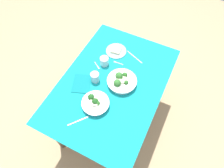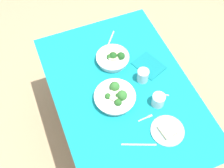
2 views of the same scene
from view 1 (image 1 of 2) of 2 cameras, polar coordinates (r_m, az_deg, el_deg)
The scene contains 12 objects.
ground_plane at distance 2.48m, azimuth 0.03°, elevation -9.35°, with size 6.00×6.00×0.00m, color tan.
dining_table at distance 1.91m, azimuth 0.04°, elevation -1.85°, with size 1.33×0.90×0.77m.
broccoli_bowl_far at distance 1.67m, azimuth -4.86°, elevation -5.50°, with size 0.23×0.23×0.09m.
broccoli_bowl_near at distance 1.78m, azimuth 2.74°, elevation 0.85°, with size 0.27×0.27×0.10m.
bread_side_plate at distance 2.03m, azimuth 1.20°, elevation 9.60°, with size 0.21×0.21×0.03m.
water_glass_center at distance 1.90m, azimuth -2.23°, elevation 6.63°, with size 0.08×0.08×0.09m, color silver.
water_glass_side at distance 1.79m, azimuth -4.94°, elevation 2.00°, with size 0.08×0.08×0.10m, color silver.
fork_by_far_bowl at distance 1.92m, azimuth -4.31°, elevation 5.28°, with size 0.06×0.09×0.00m.
fork_by_near_bowl at distance 1.94m, azimuth 1.73°, elevation 6.10°, with size 0.02×0.10×0.00m.
table_knife_left at distance 1.66m, azimuth -9.73°, elevation -10.47°, with size 0.18×0.01×0.00m, color #B7B7BC.
table_knife_right at distance 2.00m, azimuth 6.55°, elevation 7.77°, with size 0.21×0.01×0.00m, color #B7B7BC.
napkin_folded_upper at distance 1.82m, azimuth -8.75°, elevation 0.18°, with size 0.20×0.16×0.01m, color #0F777D.
Camera 1 is at (-0.87, -0.43, 2.29)m, focal length 31.63 mm.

